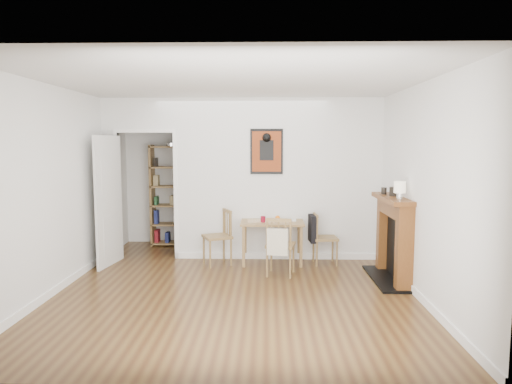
{
  "coord_description": "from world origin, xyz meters",
  "views": [
    {
      "loc": [
        0.41,
        -5.95,
        1.88
      ],
      "look_at": [
        0.25,
        0.6,
        1.18
      ],
      "focal_mm": 32.0,
      "sensor_mm": 36.0,
      "label": 1
    }
  ],
  "objects_px": {
    "bookshelf": "(172,196)",
    "ceramic_jar_a": "(393,191)",
    "fireplace": "(394,236)",
    "mantel_lamp": "(400,188)",
    "chair_front": "(280,245)",
    "chair_left": "(217,237)",
    "dining_table": "(272,226)",
    "notebook": "(287,220)",
    "red_glass": "(263,219)",
    "orange_fruit": "(278,218)",
    "chair_right": "(324,238)",
    "ceramic_jar_b": "(384,191)"
  },
  "relations": [
    {
      "from": "chair_left",
      "to": "notebook",
      "type": "bearing_deg",
      "value": 10.62
    },
    {
      "from": "notebook",
      "to": "red_glass",
      "type": "bearing_deg",
      "value": -153.79
    },
    {
      "from": "bookshelf",
      "to": "mantel_lamp",
      "type": "distance_m",
      "value": 4.24
    },
    {
      "from": "orange_fruit",
      "to": "ceramic_jar_a",
      "type": "distance_m",
      "value": 1.86
    },
    {
      "from": "chair_right",
      "to": "mantel_lamp",
      "type": "xyz_separation_m",
      "value": [
        0.82,
        -1.14,
        0.89
      ]
    },
    {
      "from": "ceramic_jar_b",
      "to": "chair_right",
      "type": "bearing_deg",
      "value": 145.38
    },
    {
      "from": "bookshelf",
      "to": "notebook",
      "type": "xyz_separation_m",
      "value": [
        2.06,
        -1.17,
        -0.24
      ]
    },
    {
      "from": "chair_right",
      "to": "fireplace",
      "type": "height_order",
      "value": "fireplace"
    },
    {
      "from": "bookshelf",
      "to": "chair_left",
      "type": "bearing_deg",
      "value": -54.64
    },
    {
      "from": "orange_fruit",
      "to": "mantel_lamp",
      "type": "bearing_deg",
      "value": -39.31
    },
    {
      "from": "chair_right",
      "to": "fireplace",
      "type": "distance_m",
      "value": 1.2
    },
    {
      "from": "bookshelf",
      "to": "ceramic_jar_b",
      "type": "relative_size",
      "value": 19.04
    },
    {
      "from": "chair_left",
      "to": "red_glass",
      "type": "distance_m",
      "value": 0.77
    },
    {
      "from": "mantel_lamp",
      "to": "orange_fruit",
      "type": "bearing_deg",
      "value": 140.69
    },
    {
      "from": "fireplace",
      "to": "red_glass",
      "type": "distance_m",
      "value": 1.96
    },
    {
      "from": "red_glass",
      "to": "ceramic_jar_a",
      "type": "xyz_separation_m",
      "value": [
        1.79,
        -0.68,
        0.51
      ]
    },
    {
      "from": "dining_table",
      "to": "orange_fruit",
      "type": "height_order",
      "value": "orange_fruit"
    },
    {
      "from": "chair_left",
      "to": "orange_fruit",
      "type": "xyz_separation_m",
      "value": [
        0.94,
        0.2,
        0.27
      ]
    },
    {
      "from": "chair_right",
      "to": "notebook",
      "type": "bearing_deg",
      "value": 168.03
    },
    {
      "from": "fireplace",
      "to": "mantel_lamp",
      "type": "xyz_separation_m",
      "value": [
        -0.04,
        -0.33,
        0.69
      ]
    },
    {
      "from": "dining_table",
      "to": "fireplace",
      "type": "relative_size",
      "value": 0.78
    },
    {
      "from": "dining_table",
      "to": "chair_left",
      "type": "relative_size",
      "value": 1.13
    },
    {
      "from": "ceramic_jar_a",
      "to": "ceramic_jar_b",
      "type": "height_order",
      "value": "ceramic_jar_a"
    },
    {
      "from": "fireplace",
      "to": "orange_fruit",
      "type": "height_order",
      "value": "fireplace"
    },
    {
      "from": "bookshelf",
      "to": "ceramic_jar_a",
      "type": "height_order",
      "value": "bookshelf"
    },
    {
      "from": "chair_right",
      "to": "bookshelf",
      "type": "xyz_separation_m",
      "value": [
        -2.63,
        1.29,
        0.5
      ]
    },
    {
      "from": "bookshelf",
      "to": "mantel_lamp",
      "type": "height_order",
      "value": "bookshelf"
    },
    {
      "from": "fireplace",
      "to": "mantel_lamp",
      "type": "height_order",
      "value": "mantel_lamp"
    },
    {
      "from": "chair_right",
      "to": "bookshelf",
      "type": "height_order",
      "value": "bookshelf"
    },
    {
      "from": "dining_table",
      "to": "mantel_lamp",
      "type": "height_order",
      "value": "mantel_lamp"
    },
    {
      "from": "notebook",
      "to": "ceramic_jar_a",
      "type": "distance_m",
      "value": 1.75
    },
    {
      "from": "chair_right",
      "to": "red_glass",
      "type": "xyz_separation_m",
      "value": [
        -0.95,
        -0.06,
        0.3
      ]
    },
    {
      "from": "dining_table",
      "to": "ceramic_jar_b",
      "type": "bearing_deg",
      "value": -19.97
    },
    {
      "from": "dining_table",
      "to": "mantel_lamp",
      "type": "distance_m",
      "value": 2.13
    },
    {
      "from": "bookshelf",
      "to": "dining_table",
      "type": "bearing_deg",
      "value": -34.32
    },
    {
      "from": "chair_left",
      "to": "notebook",
      "type": "height_order",
      "value": "chair_left"
    },
    {
      "from": "fireplace",
      "to": "ceramic_jar_a",
      "type": "xyz_separation_m",
      "value": [
        -0.02,
        0.06,
        0.61
      ]
    },
    {
      "from": "red_glass",
      "to": "orange_fruit",
      "type": "distance_m",
      "value": 0.29
    },
    {
      "from": "fireplace",
      "to": "orange_fruit",
      "type": "relative_size",
      "value": 16.45
    },
    {
      "from": "notebook",
      "to": "ceramic_jar_a",
      "type": "bearing_deg",
      "value": -31.42
    },
    {
      "from": "chair_front",
      "to": "mantel_lamp",
      "type": "height_order",
      "value": "mantel_lamp"
    },
    {
      "from": "orange_fruit",
      "to": "ceramic_jar_a",
      "type": "bearing_deg",
      "value": -28.91
    },
    {
      "from": "red_glass",
      "to": "ceramic_jar_a",
      "type": "height_order",
      "value": "ceramic_jar_a"
    },
    {
      "from": "dining_table",
      "to": "notebook",
      "type": "xyz_separation_m",
      "value": [
        0.23,
        0.08,
        0.09
      ]
    },
    {
      "from": "red_glass",
      "to": "bookshelf",
      "type": "bearing_deg",
      "value": 141.26
    },
    {
      "from": "chair_left",
      "to": "notebook",
      "type": "distance_m",
      "value": 1.13
    },
    {
      "from": "orange_fruit",
      "to": "red_glass",
      "type": "bearing_deg",
      "value": -141.61
    },
    {
      "from": "chair_front",
      "to": "orange_fruit",
      "type": "xyz_separation_m",
      "value": [
        -0.02,
        0.74,
        0.27
      ]
    },
    {
      "from": "dining_table",
      "to": "notebook",
      "type": "relative_size",
      "value": 3.31
    },
    {
      "from": "chair_front",
      "to": "ceramic_jar_a",
      "type": "distance_m",
      "value": 1.73
    }
  ]
}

